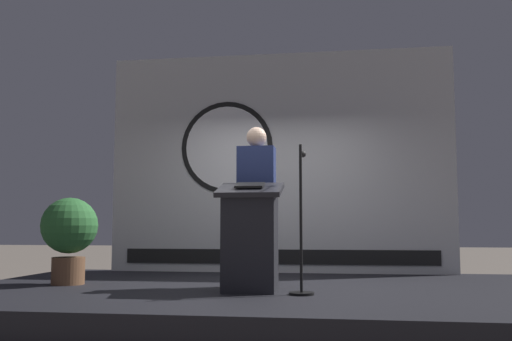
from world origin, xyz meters
The scene contains 7 objects.
ground_plane centered at (0.00, 0.00, 0.00)m, with size 40.00×40.00×0.00m, color #6B6056.
stage_platform centered at (0.00, 0.00, 0.15)m, with size 6.40×4.00×0.30m, color black.
banner_display centered at (-0.03, 1.85, 1.84)m, with size 4.84×0.12×3.10m.
podium centered at (-0.03, -0.50, 0.83)m, with size 0.64×0.50×1.09m.
speaker_person centered at (-0.03, -0.02, 1.18)m, with size 0.40×0.26×1.72m.
microphone_stand centered at (0.49, -0.60, 0.80)m, with size 0.24×0.50×1.43m.
potted_plant centered at (-2.14, -0.08, 0.88)m, with size 0.62×0.62×0.96m.
Camera 1 is at (0.86, -6.06, 0.95)m, focal length 39.73 mm.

